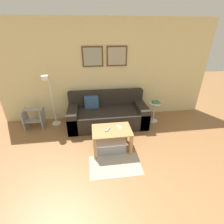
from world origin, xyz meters
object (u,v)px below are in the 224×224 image
object	(u,v)px
floor_lamp	(50,95)
remote_control	(108,129)
cell_phone	(119,127)
couch	(107,114)
coffee_table	(112,134)
storage_bin	(110,144)
book_stack	(156,102)
side_table	(154,110)
step_stool	(34,118)

from	to	relation	value
floor_lamp	remote_control	world-z (taller)	floor_lamp
cell_phone	couch	bearing A→B (deg)	74.96
remote_control	cell_phone	size ratio (longest dim) A/B	1.07
couch	coffee_table	size ratio (longest dim) A/B	2.52
storage_bin	book_stack	bearing A→B (deg)	36.57
side_table	step_stool	xyz separation A→B (m)	(-3.15, 0.14, -0.07)
step_stool	coffee_table	bearing A→B (deg)	-31.74
book_stack	cell_phone	size ratio (longest dim) A/B	1.66
side_table	book_stack	xyz separation A→B (m)	(0.02, 0.00, 0.24)
storage_bin	book_stack	size ratio (longest dim) A/B	2.66
side_table	cell_phone	size ratio (longest dim) A/B	3.93
book_stack	remote_control	bearing A→B (deg)	-144.13
remote_control	step_stool	distance (m)	2.13
floor_lamp	book_stack	world-z (taller)	floor_lamp
book_stack	step_stool	size ratio (longest dim) A/B	0.49
coffee_table	step_stool	size ratio (longest dim) A/B	1.66
storage_bin	step_stool	size ratio (longest dim) A/B	1.29
remote_control	cell_phone	xyz separation A→B (m)	(0.25, 0.07, -0.01)
storage_bin	book_stack	world-z (taller)	book_stack
couch	cell_phone	world-z (taller)	couch
couch	step_stool	xyz separation A→B (m)	(-1.88, 0.09, -0.03)
floor_lamp	cell_phone	bearing A→B (deg)	-33.60
floor_lamp	step_stool	distance (m)	0.81
coffee_table	book_stack	bearing A→B (deg)	37.64
floor_lamp	step_stool	xyz separation A→B (m)	(-0.51, 0.07, -0.62)
remote_control	couch	bearing A→B (deg)	116.00
couch	remote_control	xyz separation A→B (m)	(-0.11, -1.06, 0.21)
couch	floor_lamp	bearing A→B (deg)	179.08
side_table	remote_control	distance (m)	1.71
storage_bin	step_stool	xyz separation A→B (m)	(-1.83, 1.13, 0.14)
side_table	book_stack	world-z (taller)	book_stack
storage_bin	book_stack	xyz separation A→B (m)	(1.33, 0.99, 0.45)
floor_lamp	storage_bin	bearing A→B (deg)	-38.75
storage_bin	step_stool	world-z (taller)	step_stool
coffee_table	cell_phone	size ratio (longest dim) A/B	5.64
couch	coffee_table	distance (m)	1.06
cell_phone	coffee_table	bearing A→B (deg)	-179.82
step_stool	couch	bearing A→B (deg)	-2.78
coffee_table	storage_bin	xyz separation A→B (m)	(-0.03, 0.02, -0.26)
couch	floor_lamp	size ratio (longest dim) A/B	1.44
coffee_table	cell_phone	bearing A→B (deg)	23.55
couch	book_stack	size ratio (longest dim) A/B	8.59
side_table	cell_phone	world-z (taller)	side_table
side_table	cell_phone	xyz separation A→B (m)	(-1.12, -0.93, 0.16)
side_table	step_stool	size ratio (longest dim) A/B	1.15
storage_bin	cell_phone	size ratio (longest dim) A/B	4.41
floor_lamp	remote_control	size ratio (longest dim) A/B	9.24
floor_lamp	coffee_table	bearing A→B (deg)	-38.74
remote_control	step_stool	size ratio (longest dim) A/B	0.31
side_table	book_stack	bearing A→B (deg)	8.73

